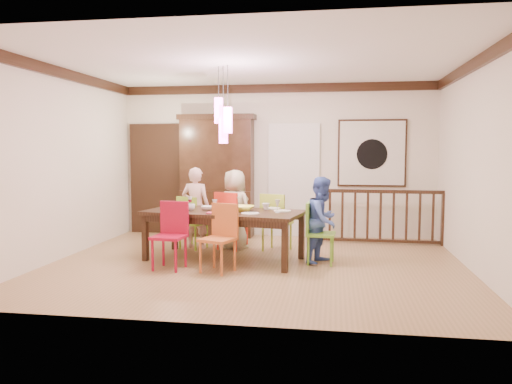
# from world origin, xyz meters

# --- Properties ---
(floor) EXTENTS (6.00, 6.00, 0.00)m
(floor) POSITION_xyz_m (0.00, 0.00, 0.00)
(floor) COLOR olive
(floor) RESTS_ON ground
(ceiling) EXTENTS (6.00, 6.00, 0.00)m
(ceiling) POSITION_xyz_m (0.00, 0.00, 2.90)
(ceiling) COLOR white
(ceiling) RESTS_ON wall_back
(wall_back) EXTENTS (6.00, 0.00, 6.00)m
(wall_back) POSITION_xyz_m (0.00, 2.50, 1.45)
(wall_back) COLOR beige
(wall_back) RESTS_ON floor
(wall_left) EXTENTS (0.00, 5.00, 5.00)m
(wall_left) POSITION_xyz_m (-3.00, 0.00, 1.45)
(wall_left) COLOR beige
(wall_left) RESTS_ON floor
(wall_right) EXTENTS (0.00, 5.00, 5.00)m
(wall_right) POSITION_xyz_m (3.00, 0.00, 1.45)
(wall_right) COLOR beige
(wall_right) RESTS_ON floor
(crown_molding) EXTENTS (6.00, 5.00, 0.16)m
(crown_molding) POSITION_xyz_m (0.00, 0.00, 2.82)
(crown_molding) COLOR black
(crown_molding) RESTS_ON wall_back
(panel_door) EXTENTS (1.04, 0.07, 2.24)m
(panel_door) POSITION_xyz_m (-2.40, 2.45, 1.05)
(panel_door) COLOR black
(panel_door) RESTS_ON wall_back
(white_doorway) EXTENTS (0.97, 0.05, 2.22)m
(white_doorway) POSITION_xyz_m (0.35, 2.46, 1.05)
(white_doorway) COLOR silver
(white_doorway) RESTS_ON wall_back
(painting) EXTENTS (1.25, 0.06, 1.25)m
(painting) POSITION_xyz_m (1.80, 2.46, 1.60)
(painting) COLOR black
(painting) RESTS_ON wall_back
(pendant_cluster) EXTENTS (0.27, 0.21, 1.14)m
(pendant_cluster) POSITION_xyz_m (-0.52, 0.25, 2.11)
(pendant_cluster) COLOR #F84AB2
(pendant_cluster) RESTS_ON ceiling
(dining_table) EXTENTS (2.50, 1.48, 0.75)m
(dining_table) POSITION_xyz_m (-0.52, 0.25, 0.67)
(dining_table) COLOR black
(dining_table) RESTS_ON floor
(chair_far_left) EXTENTS (0.52, 0.52, 0.89)m
(chair_far_left) POSITION_xyz_m (-1.23, 1.02, 0.51)
(chair_far_left) COLOR #92CE2E
(chair_far_left) RESTS_ON floor
(chair_far_mid) EXTENTS (0.56, 0.56, 0.97)m
(chair_far_mid) POSITION_xyz_m (-0.56, 1.06, 0.55)
(chair_far_mid) COLOR red
(chair_far_mid) RESTS_ON floor
(chair_far_right) EXTENTS (0.54, 0.54, 0.95)m
(chair_far_right) POSITION_xyz_m (0.19, 1.06, 0.55)
(chair_far_right) COLOR #A6C634
(chair_far_right) RESTS_ON floor
(chair_near_left) EXTENTS (0.46, 0.46, 0.94)m
(chair_near_left) POSITION_xyz_m (-1.15, -0.45, 0.54)
(chair_near_left) COLOR #A00927
(chair_near_left) RESTS_ON floor
(chair_near_mid) EXTENTS (0.53, 0.53, 0.93)m
(chair_near_mid) POSITION_xyz_m (-0.44, -0.51, 0.53)
(chair_near_mid) COLOR #C5612A
(chair_near_mid) RESTS_ON floor
(chair_end_right) EXTENTS (0.43, 0.43, 0.90)m
(chair_end_right) POSITION_xyz_m (0.93, 0.23, 0.51)
(chair_end_right) COLOR #6BAD30
(chair_end_right) RESTS_ON floor
(china_hutch) EXTENTS (1.47, 0.46, 2.33)m
(china_hutch) POSITION_xyz_m (-1.11, 2.30, 1.17)
(china_hutch) COLOR black
(china_hutch) RESTS_ON floor
(balustrade) EXTENTS (2.30, 0.13, 0.96)m
(balustrade) POSITION_xyz_m (1.93, 1.95, 0.50)
(balustrade) COLOR black
(balustrade) RESTS_ON floor
(person_far_left) EXTENTS (0.53, 0.38, 1.37)m
(person_far_left) POSITION_xyz_m (-1.20, 1.08, 0.69)
(person_far_left) COLOR #FFCBC2
(person_far_left) RESTS_ON floor
(person_far_mid) EXTENTS (0.77, 0.67, 1.33)m
(person_far_mid) POSITION_xyz_m (-0.53, 1.09, 0.67)
(person_far_mid) COLOR #BDB48F
(person_far_mid) RESTS_ON floor
(person_end_right) EXTENTS (0.70, 0.77, 1.27)m
(person_end_right) POSITION_xyz_m (0.96, 0.30, 0.64)
(person_end_right) COLOR #4260BA
(person_end_right) RESTS_ON floor
(serving_bowl) EXTENTS (0.37, 0.37, 0.09)m
(serving_bowl) POSITION_xyz_m (-0.23, 0.21, 0.79)
(serving_bowl) COLOR yellow
(serving_bowl) RESTS_ON dining_table
(small_bowl) EXTENTS (0.25, 0.25, 0.06)m
(small_bowl) POSITION_xyz_m (-0.78, 0.29, 0.78)
(small_bowl) COLOR white
(small_bowl) RESTS_ON dining_table
(cup_left) EXTENTS (0.15, 0.15, 0.10)m
(cup_left) POSITION_xyz_m (-1.02, 0.17, 0.80)
(cup_left) COLOR silver
(cup_left) RESTS_ON dining_table
(cup_right) EXTENTS (0.14, 0.14, 0.10)m
(cup_right) POSITION_xyz_m (0.09, 0.46, 0.80)
(cup_right) COLOR silver
(cup_right) RESTS_ON dining_table
(plate_far_left) EXTENTS (0.26, 0.26, 0.01)m
(plate_far_left) POSITION_xyz_m (-1.20, 0.51, 0.76)
(plate_far_left) COLOR white
(plate_far_left) RESTS_ON dining_table
(plate_far_mid) EXTENTS (0.26, 0.26, 0.01)m
(plate_far_mid) POSITION_xyz_m (-0.57, 0.59, 0.76)
(plate_far_mid) COLOR white
(plate_far_mid) RESTS_ON dining_table
(plate_far_right) EXTENTS (0.26, 0.26, 0.01)m
(plate_far_right) POSITION_xyz_m (0.16, 0.60, 0.76)
(plate_far_right) COLOR white
(plate_far_right) RESTS_ON dining_table
(plate_near_left) EXTENTS (0.26, 0.26, 0.01)m
(plate_near_left) POSITION_xyz_m (-1.18, -0.10, 0.76)
(plate_near_left) COLOR white
(plate_near_left) RESTS_ON dining_table
(plate_near_mid) EXTENTS (0.26, 0.26, 0.01)m
(plate_near_mid) POSITION_xyz_m (-0.07, -0.06, 0.76)
(plate_near_mid) COLOR white
(plate_near_mid) RESTS_ON dining_table
(plate_end_right) EXTENTS (0.26, 0.26, 0.01)m
(plate_end_right) POSITION_xyz_m (0.36, 0.30, 0.76)
(plate_end_right) COLOR white
(plate_end_right) RESTS_ON dining_table
(wine_glass_a) EXTENTS (0.08, 0.08, 0.19)m
(wine_glass_a) POSITION_xyz_m (-1.10, 0.42, 0.84)
(wine_glass_a) COLOR #590C19
(wine_glass_a) RESTS_ON dining_table
(wine_glass_b) EXTENTS (0.08, 0.08, 0.19)m
(wine_glass_b) POSITION_xyz_m (-0.33, 0.48, 0.84)
(wine_glass_b) COLOR silver
(wine_glass_b) RESTS_ON dining_table
(wine_glass_c) EXTENTS (0.08, 0.08, 0.19)m
(wine_glass_c) POSITION_xyz_m (-0.61, 0.03, 0.84)
(wine_glass_c) COLOR #590C19
(wine_glass_c) RESTS_ON dining_table
(wine_glass_d) EXTENTS (0.08, 0.08, 0.19)m
(wine_glass_d) POSITION_xyz_m (0.30, 0.14, 0.84)
(wine_glass_d) COLOR silver
(wine_glass_d) RESTS_ON dining_table
(napkin) EXTENTS (0.18, 0.14, 0.01)m
(napkin) POSITION_xyz_m (-0.61, -0.08, 0.76)
(napkin) COLOR #D83359
(napkin) RESTS_ON dining_table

